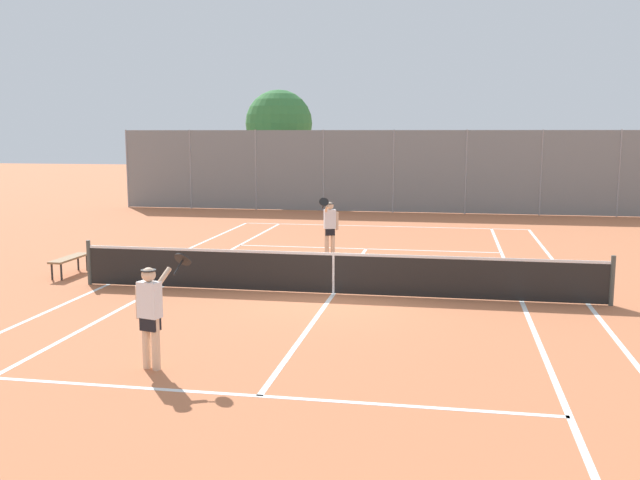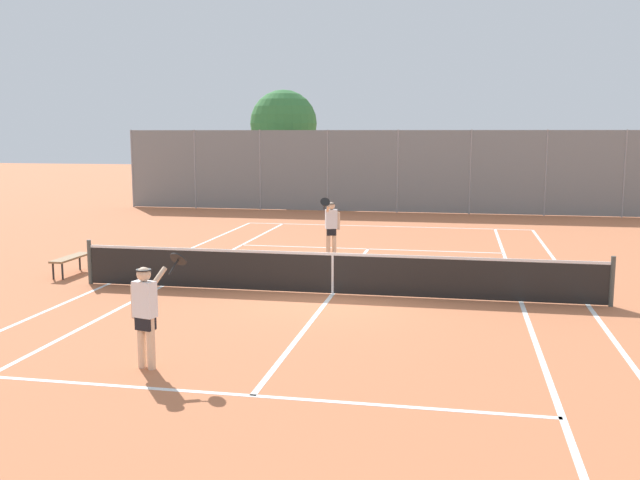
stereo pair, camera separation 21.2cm
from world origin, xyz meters
The scene contains 9 objects.
ground_plane centered at (0.00, 0.00, 0.00)m, with size 120.00×120.00×0.00m, color #C67047.
court_line_markings centered at (0.00, 0.00, 0.00)m, with size 11.10×23.90×0.01m.
tennis_net centered at (0.00, 0.00, 0.51)m, with size 12.00×0.10×1.07m.
player_near_side centered at (-1.93, -5.57, 0.93)m, with size 0.80×0.71×1.77m.
player_far_left centered at (-0.91, 4.92, 0.93)m, with size 0.49×0.87×1.77m.
loose_tennis_ball_0 centered at (-1.44, 0.11, 0.03)m, with size 0.07×0.07×0.07m, color #D1DB33.
courtside_bench centered at (-7.00, 0.94, 0.41)m, with size 0.36×1.50×0.47m.
back_fence centered at (0.00, 16.88, 1.87)m, with size 25.88×0.08×3.73m.
tree_behind_left centered at (-6.02, 19.66, 3.94)m, with size 3.35×3.35×5.73m.
Camera 2 is at (2.73, -15.51, 3.63)m, focal length 40.00 mm.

